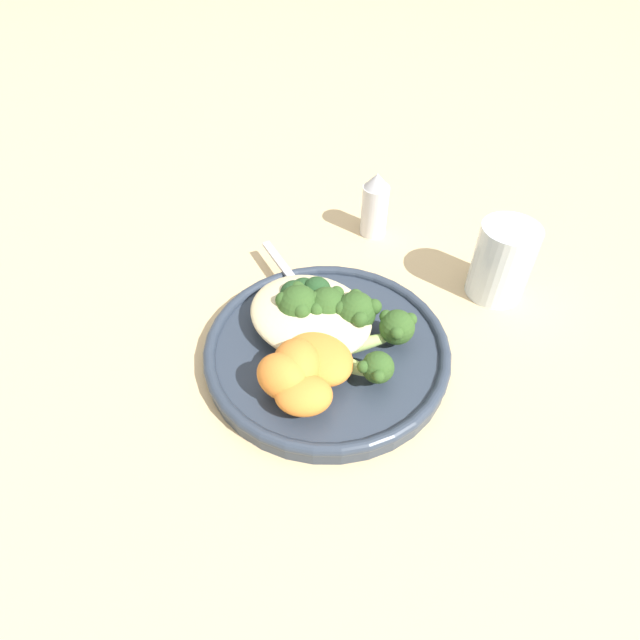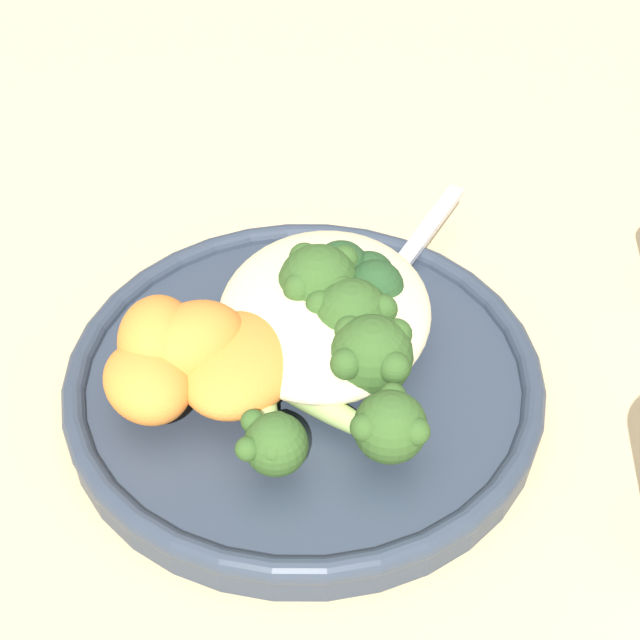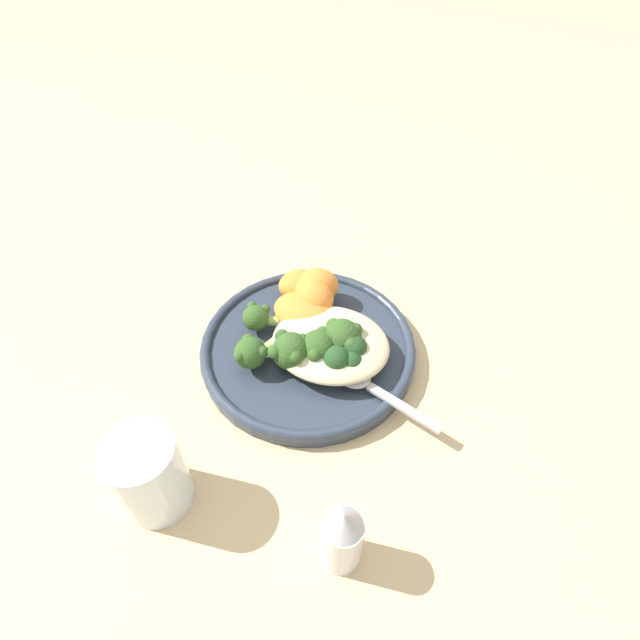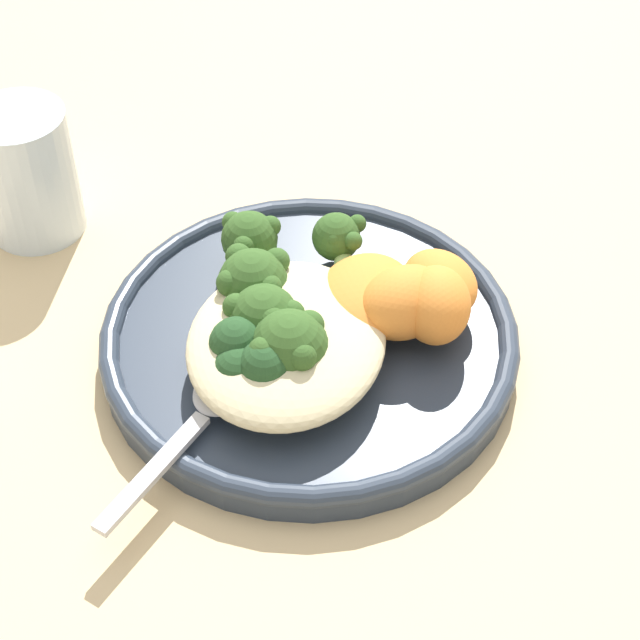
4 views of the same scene
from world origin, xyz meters
TOP-DOWN VIEW (x-y plane):
  - ground_plane at (0.00, 0.00)m, footprint 4.00×4.00m
  - plate at (-0.01, 0.01)m, footprint 0.24×0.24m
  - quinoa_mound at (-0.04, 0.01)m, footprint 0.13×0.11m
  - broccoli_stalk_0 at (0.04, -0.01)m, footprint 0.09×0.04m
  - broccoli_stalk_1 at (0.03, 0.04)m, footprint 0.07×0.10m
  - broccoli_stalk_2 at (0.00, 0.03)m, footprint 0.04×0.10m
  - broccoli_stalk_3 at (-0.02, 0.02)m, footprint 0.07×0.09m
  - broccoli_stalk_4 at (-0.04, 0.01)m, footprint 0.09×0.06m
  - sweet_potato_chunk_0 at (-0.00, -0.06)m, footprint 0.05×0.04m
  - sweet_potato_chunk_1 at (0.02, -0.06)m, footprint 0.06×0.06m
  - sweet_potato_chunk_2 at (0.01, -0.02)m, footprint 0.08×0.07m
  - sweet_potato_chunk_3 at (-0.00, -0.05)m, footprint 0.07×0.07m
  - kale_tuft at (-0.05, 0.03)m, footprint 0.05×0.05m
  - spoon at (-0.07, 0.04)m, footprint 0.13×0.07m
  - water_glass at (0.07, 0.20)m, footprint 0.06×0.06m

SIDE VIEW (x-z plane):
  - ground_plane at x=0.00m, z-range 0.00..0.00m
  - plate at x=-0.01m, z-range 0.00..0.02m
  - spoon at x=-0.07m, z-range 0.02..0.03m
  - broccoli_stalk_0 at x=0.04m, z-range 0.02..0.05m
  - quinoa_mound at x=-0.04m, z-range 0.02..0.05m
  - sweet_potato_chunk_2 at x=0.01m, z-range 0.02..0.05m
  - broccoli_stalk_1 at x=0.03m, z-range 0.02..0.05m
  - sweet_potato_chunk_1 at x=0.02m, z-range 0.02..0.05m
  - kale_tuft at x=-0.05m, z-range 0.02..0.06m
  - broccoli_stalk_3 at x=-0.02m, z-range 0.02..0.06m
  - broccoli_stalk_2 at x=0.00m, z-range 0.02..0.06m
  - sweet_potato_chunk_3 at x=0.00m, z-range 0.02..0.06m
  - broccoli_stalk_4 at x=-0.04m, z-range 0.02..0.06m
  - sweet_potato_chunk_0 at x=0.00m, z-range 0.02..0.06m
  - water_glass at x=0.07m, z-range 0.00..0.09m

